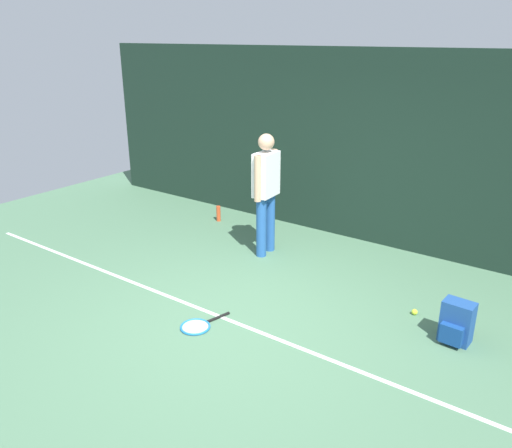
{
  "coord_description": "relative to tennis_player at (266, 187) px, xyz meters",
  "views": [
    {
      "loc": [
        3.02,
        -3.8,
        2.93
      ],
      "look_at": [
        0.0,
        0.4,
        1.0
      ],
      "focal_mm": 35.89,
      "sensor_mm": 36.0,
      "label": 1
    }
  ],
  "objects": [
    {
      "name": "tennis_ball_near_player",
      "position": [
        2.32,
        -0.45,
        -0.93
      ],
      "size": [
        0.07,
        0.07,
        0.07
      ],
      "primitive_type": "sphere",
      "color": "#CCE033",
      "rests_on": "ground"
    },
    {
      "name": "tennis_racket",
      "position": [
        0.54,
        -2.04,
        -0.95
      ],
      "size": [
        0.39,
        0.64,
        0.03
      ],
      "rotation": [
        0.0,
        0.0,
        4.46
      ],
      "color": "black",
      "rests_on": "ground"
    },
    {
      "name": "court_line",
      "position": [
        0.78,
        -1.74,
        -0.96
      ],
      "size": [
        9.0,
        0.05,
        0.0
      ],
      "primitive_type": "cube",
      "color": "white",
      "rests_on": "ground"
    },
    {
      "name": "tennis_player",
      "position": [
        0.0,
        0.0,
        0.0
      ],
      "size": [
        0.25,
        0.53,
        1.7
      ],
      "rotation": [
        0.0,
        0.0,
        1.65
      ],
      "color": "#2659A5",
      "rests_on": "ground"
    },
    {
      "name": "water_bottle",
      "position": [
        -1.39,
        0.63,
        -0.84
      ],
      "size": [
        0.07,
        0.07,
        0.26
      ],
      "primitive_type": "cylinder",
      "color": "#D84C26",
      "rests_on": "ground"
    },
    {
      "name": "back_fence",
      "position": [
        0.78,
        1.29,
        0.42
      ],
      "size": [
        10.0,
        0.1,
        2.77
      ],
      "primitive_type": "cube",
      "color": "#192D23",
      "rests_on": "ground"
    },
    {
      "name": "ground_plane",
      "position": [
        0.78,
        -1.71,
        -0.97
      ],
      "size": [
        12.0,
        12.0,
        0.0
      ],
      "primitive_type": "plane",
      "color": "#4C7556"
    },
    {
      "name": "backpack",
      "position": [
        2.83,
        -0.73,
        -0.76
      ],
      "size": [
        0.31,
        0.29,
        0.44
      ],
      "rotation": [
        0.0,
        0.0,
        6.23
      ],
      "color": "#1E478C",
      "rests_on": "ground"
    }
  ]
}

